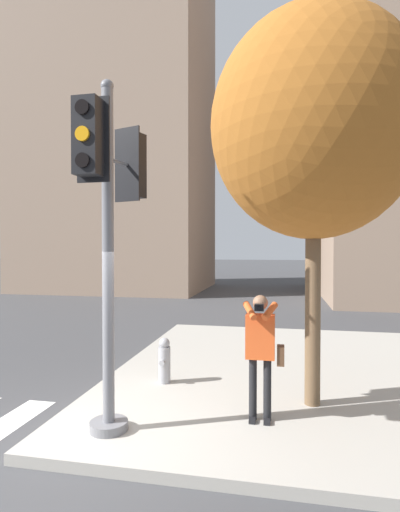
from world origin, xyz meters
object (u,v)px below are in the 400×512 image
(street_tree, at_px, (314,126))
(traffic_signal_pole, at_px, (110,216))
(person_photographer, at_px, (261,346))
(fire_hydrant, at_px, (164,361))

(street_tree, bearing_deg, traffic_signal_pole, -151.58)
(person_photographer, bearing_deg, traffic_signal_pole, -159.62)
(street_tree, distance_m, fire_hydrant, 4.62)
(street_tree, bearing_deg, person_photographer, -135.69)
(person_photographer, height_order, fire_hydrant, person_photographer)
(fire_hydrant, bearing_deg, street_tree, -11.12)
(traffic_signal_pole, relative_size, person_photographer, 2.63)
(traffic_signal_pole, distance_m, fire_hydrant, 3.10)
(traffic_signal_pole, bearing_deg, person_photographer, 20.38)
(fire_hydrant, bearing_deg, traffic_signal_pole, -94.52)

